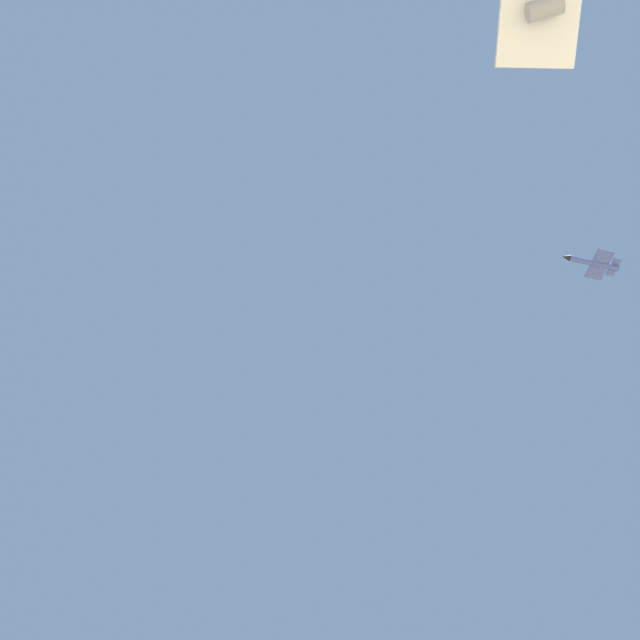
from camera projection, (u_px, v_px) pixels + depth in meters
name	position (u px, v px, depth m)	size (l,w,h in m)	color
chase_jet_lead	(593.00, 263.00, 158.87)	(13.77, 11.71, 4.00)	#38478C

